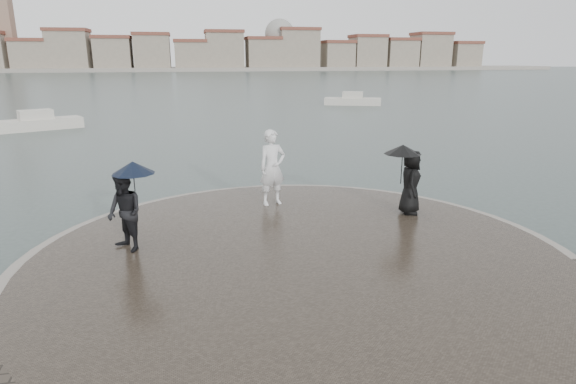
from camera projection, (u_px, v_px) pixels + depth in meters
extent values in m
plane|color=#2B3835|center=(350.00, 361.00, 7.59)|extent=(400.00, 400.00, 0.00)
cylinder|color=gray|center=(300.00, 262.00, 10.84)|extent=(12.50, 12.50, 0.32)
cylinder|color=#2D261E|center=(300.00, 261.00, 10.84)|extent=(11.90, 11.90, 0.36)
imported|color=silver|center=(272.00, 168.00, 14.15)|extent=(0.93, 0.72, 2.24)
imported|color=black|center=(125.00, 213.00, 10.78)|extent=(1.07, 1.11, 1.80)
cylinder|color=black|center=(135.00, 191.00, 10.80)|extent=(0.02, 0.02, 0.90)
cone|color=black|center=(133.00, 168.00, 10.65)|extent=(0.96, 0.96, 0.28)
imported|color=black|center=(411.00, 182.00, 13.38)|extent=(0.85, 1.03, 1.80)
cylinder|color=black|center=(402.00, 168.00, 13.31)|extent=(0.02, 0.02, 0.90)
cone|color=black|center=(403.00, 149.00, 13.17)|extent=(1.04, 1.04, 0.26)
cube|color=gray|center=(191.00, 69.00, 160.97)|extent=(260.00, 20.00, 1.20)
cube|color=gray|center=(32.00, 57.00, 147.62)|extent=(10.00, 10.00, 9.00)
cube|color=brown|center=(29.00, 40.00, 146.26)|extent=(10.60, 10.60, 1.00)
cube|color=gray|center=(69.00, 52.00, 149.38)|extent=(12.00, 10.00, 12.00)
cube|color=brown|center=(67.00, 30.00, 147.61)|extent=(12.60, 10.60, 1.00)
cube|color=gray|center=(114.00, 55.00, 152.21)|extent=(11.00, 10.00, 10.00)
cube|color=brown|center=(112.00, 37.00, 150.72)|extent=(11.60, 10.60, 1.00)
cube|color=gray|center=(153.00, 54.00, 154.45)|extent=(11.00, 10.00, 11.00)
cube|color=brown|center=(151.00, 34.00, 152.82)|extent=(11.60, 10.60, 1.00)
cube|color=gray|center=(191.00, 57.00, 157.09)|extent=(10.00, 10.00, 9.00)
cube|color=brown|center=(190.00, 41.00, 155.73)|extent=(10.60, 10.60, 1.00)
cube|color=gray|center=(224.00, 52.00, 158.85)|extent=(12.00, 10.00, 12.00)
cube|color=brown|center=(224.00, 32.00, 157.08)|extent=(12.60, 10.60, 1.00)
cube|color=gray|center=(263.00, 55.00, 161.68)|extent=(11.00, 10.00, 10.00)
cube|color=brown|center=(263.00, 38.00, 160.19)|extent=(11.60, 10.60, 1.00)
cube|color=gray|center=(298.00, 51.00, 163.64)|extent=(13.00, 10.00, 13.00)
cube|color=brown|center=(298.00, 29.00, 161.74)|extent=(13.60, 10.60, 1.00)
cube|color=gray|center=(337.00, 57.00, 166.95)|extent=(10.00, 10.00, 9.00)
cube|color=brown|center=(338.00, 42.00, 165.59)|extent=(10.60, 10.60, 1.00)
cube|color=gray|center=(367.00, 54.00, 168.85)|extent=(11.00, 10.00, 11.00)
cube|color=brown|center=(368.00, 36.00, 167.22)|extent=(11.60, 10.60, 1.00)
cube|color=gray|center=(399.00, 55.00, 171.35)|extent=(11.00, 10.00, 10.00)
cube|color=brown|center=(400.00, 39.00, 169.86)|extent=(11.60, 10.60, 1.00)
cube|color=gray|center=(430.00, 53.00, 173.45)|extent=(12.00, 10.00, 12.00)
cube|color=brown|center=(432.00, 34.00, 171.68)|extent=(12.60, 10.60, 1.00)
cube|color=gray|center=(462.00, 57.00, 176.42)|extent=(10.00, 10.00, 9.00)
cube|color=brown|center=(464.00, 43.00, 175.06)|extent=(10.60, 10.60, 1.00)
cube|color=#846654|center=(3.00, 17.00, 145.00)|extent=(5.00, 5.00, 32.00)
sphere|color=gray|center=(280.00, 34.00, 162.85)|extent=(10.00, 10.00, 10.00)
cube|color=beige|center=(37.00, 126.00, 31.47)|extent=(5.64, 3.85, 0.90)
cube|color=beige|center=(36.00, 117.00, 31.31)|extent=(2.32, 1.96, 0.90)
cube|color=beige|center=(352.00, 102.00, 47.60)|extent=(5.71, 3.42, 0.90)
cube|color=beige|center=(353.00, 96.00, 47.43)|extent=(2.29, 1.82, 0.90)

